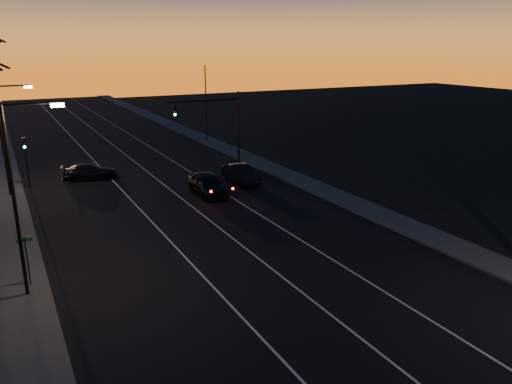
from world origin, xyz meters
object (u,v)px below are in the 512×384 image
signal_mast (216,116)px  lead_car (208,184)px  right_car (241,174)px  cross_car (90,172)px

signal_mast → lead_car: signal_mast is taller
lead_car → right_car: 4.23m
right_car → cross_car: right_car is taller
lead_car → cross_car: lead_car is taller
right_car → lead_car: bearing=-153.3°
right_car → cross_car: bearing=147.7°
lead_car → right_car: bearing=26.7°
signal_mast → right_car: (-0.64, -6.59, -4.00)m
cross_car → lead_car: bearing=-50.7°
cross_car → signal_mast: bearing=-2.1°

